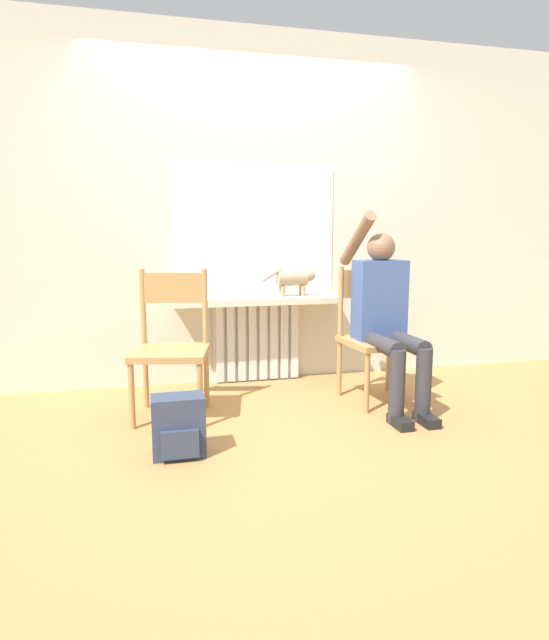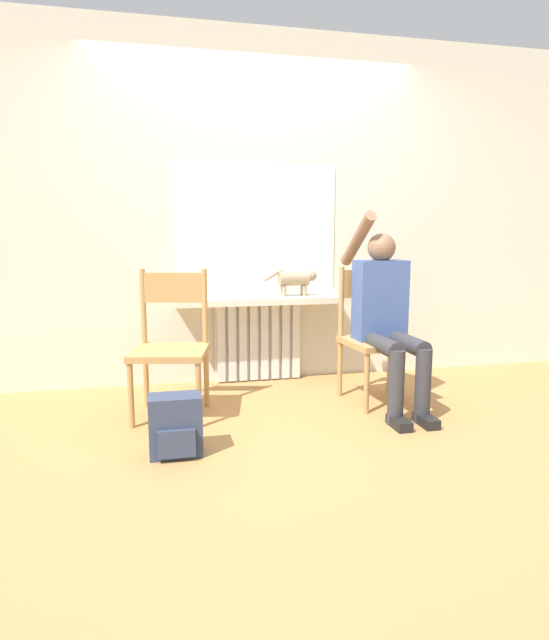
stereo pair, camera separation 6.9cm
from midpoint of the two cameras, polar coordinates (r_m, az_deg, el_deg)
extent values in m
plane|color=#B27F47|center=(3.28, 1.78, -11.60)|extent=(12.00, 12.00, 0.00)
cube|color=beige|center=(4.27, -2.67, 11.61)|extent=(7.00, 0.06, 2.70)
cube|color=silver|center=(4.29, -2.40, -2.26)|extent=(0.69, 0.05, 0.63)
cube|color=silver|center=(4.20, -6.34, -2.56)|extent=(0.06, 0.03, 0.61)
cube|color=silver|center=(4.21, -5.17, -2.51)|extent=(0.06, 0.03, 0.61)
cube|color=silver|center=(4.22, -4.01, -2.46)|extent=(0.06, 0.03, 0.61)
cube|color=silver|center=(4.24, -2.85, -2.41)|extent=(0.06, 0.03, 0.61)
cube|color=silver|center=(4.25, -1.71, -2.35)|extent=(0.06, 0.03, 0.61)
cube|color=silver|center=(4.27, -0.57, -2.30)|extent=(0.06, 0.03, 0.61)
cube|color=silver|center=(4.29, 0.56, -2.24)|extent=(0.06, 0.03, 0.61)
cube|color=silver|center=(4.32, 1.67, -2.19)|extent=(0.06, 0.03, 0.61)
cube|color=beige|center=(4.13, -2.13, 2.11)|extent=(1.32, 0.29, 0.05)
cube|color=white|center=(4.24, -2.56, 9.42)|extent=(1.27, 0.01, 1.00)
cube|color=#B2844C|center=(3.45, -11.62, -3.44)|extent=(0.54, 0.54, 0.04)
cylinder|color=#B2844C|center=(3.35, -15.56, -7.86)|extent=(0.04, 0.04, 0.40)
cylinder|color=#B2844C|center=(3.28, -8.54, -8.00)|extent=(0.04, 0.04, 0.40)
cylinder|color=#B2844C|center=(3.74, -14.09, -6.06)|extent=(0.04, 0.04, 0.40)
cylinder|color=#B2844C|center=(3.67, -7.81, -6.14)|extent=(0.04, 0.04, 0.40)
cylinder|color=#B2844C|center=(3.64, -14.38, 1.40)|extent=(0.04, 0.04, 0.50)
cylinder|color=#B2844C|center=(3.57, -7.97, 1.46)|extent=(0.04, 0.04, 0.50)
cube|color=#B2844C|center=(3.59, -11.27, 3.39)|extent=(0.41, 0.11, 0.20)
cube|color=#B2844C|center=(3.78, 10.62, -2.32)|extent=(0.50, 0.50, 0.04)
cylinder|color=#B2844C|center=(3.56, 9.29, -6.66)|extent=(0.04, 0.04, 0.40)
cylinder|color=#B2844C|center=(3.77, 14.79, -5.96)|extent=(0.04, 0.04, 0.40)
cylinder|color=#B2844C|center=(3.91, 6.42, -5.17)|extent=(0.04, 0.04, 0.40)
cylinder|color=#B2844C|center=(4.10, 11.59, -4.63)|extent=(0.04, 0.04, 0.40)
cylinder|color=#B2844C|center=(3.82, 6.55, 1.97)|extent=(0.04, 0.04, 0.50)
cylinder|color=#B2844C|center=(4.01, 11.81, 2.18)|extent=(0.04, 0.04, 0.50)
cube|color=#B2844C|center=(3.90, 9.29, 3.88)|extent=(0.41, 0.06, 0.20)
cylinder|color=#333338|center=(3.54, 10.76, -2.48)|extent=(0.11, 0.48, 0.11)
cylinder|color=#333338|center=(3.62, 13.35, -2.32)|extent=(0.11, 0.48, 0.11)
cylinder|color=#333338|center=(3.38, 12.34, -7.01)|extent=(0.10, 0.10, 0.47)
cylinder|color=#333338|center=(3.47, 15.03, -6.73)|extent=(0.10, 0.10, 0.47)
cube|color=black|center=(3.39, 12.68, -10.58)|extent=(0.09, 0.20, 0.06)
cube|color=black|center=(3.48, 15.38, -10.21)|extent=(0.09, 0.20, 0.06)
cube|color=#3D5693|center=(3.75, 10.60, 2.13)|extent=(0.34, 0.20, 0.55)
sphere|color=#846047|center=(3.73, 10.77, 7.61)|extent=(0.19, 0.19, 0.19)
cylinder|color=#846047|center=(3.81, 8.27, 8.48)|extent=(0.08, 0.50, 0.38)
cylinder|color=#3D5693|center=(3.79, 12.95, 1.70)|extent=(0.08, 0.08, 0.44)
cylinder|color=#9E896B|center=(4.18, 1.43, 4.47)|extent=(0.23, 0.12, 0.12)
sphere|color=#9E896B|center=(4.22, 3.31, 4.74)|extent=(0.09, 0.09, 0.09)
cone|color=#9E896B|center=(4.20, 3.40, 5.25)|extent=(0.03, 0.03, 0.03)
cone|color=#9E896B|center=(4.24, 3.23, 5.28)|extent=(0.03, 0.03, 0.03)
cylinder|color=#9E896B|center=(4.19, 2.61, 3.11)|extent=(0.03, 0.03, 0.08)
cylinder|color=#9E896B|center=(4.24, 2.39, 3.19)|extent=(0.03, 0.03, 0.08)
cylinder|color=#9E896B|center=(4.14, 0.43, 3.06)|extent=(0.03, 0.03, 0.08)
cylinder|color=#9E896B|center=(4.20, 0.24, 3.14)|extent=(0.03, 0.03, 0.08)
cylinder|color=#9E896B|center=(4.14, -0.76, 4.83)|extent=(0.16, 0.03, 0.11)
cube|color=#333D56|center=(2.92, -10.90, -11.02)|extent=(0.28, 0.17, 0.33)
cube|color=#333D56|center=(2.85, -10.75, -12.93)|extent=(0.19, 0.03, 0.15)
camera|label=1|loc=(0.03, -90.54, -0.09)|focal=30.00mm
camera|label=2|loc=(0.03, 89.46, 0.09)|focal=30.00mm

